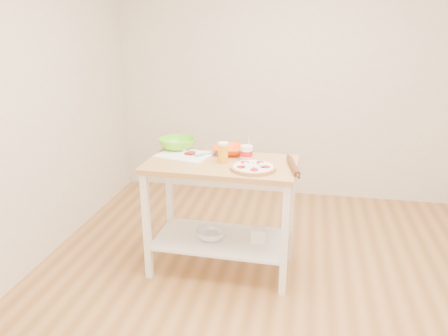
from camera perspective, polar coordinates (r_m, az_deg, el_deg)
room_shell at (r=2.59m, az=8.53°, el=6.04°), size 4.04×4.54×2.74m
prep_island at (r=3.36m, az=-0.34°, el=-3.34°), size 1.14×0.65×0.90m
pizza at (r=3.11m, az=3.84°, el=0.11°), size 0.32×0.32×0.05m
cutting_board at (r=3.44m, az=-5.13°, el=1.76°), size 0.46×0.39×0.04m
spatula at (r=3.40m, az=-2.77°, el=1.76°), size 0.13×0.11×0.01m
knife at (r=3.57m, az=-4.76°, el=2.59°), size 0.26×0.12×0.01m
orange_bowl at (r=3.46m, az=0.72°, el=2.36°), size 0.26×0.26×0.06m
green_bowl at (r=3.60m, az=-6.12°, el=3.15°), size 0.36×0.36×0.09m
beer_pint at (r=3.24m, az=-0.12°, el=2.05°), size 0.08×0.08×0.15m
yogurt_tub at (r=3.30m, az=2.95°, el=1.97°), size 0.09×0.09×0.20m
rolling_pin at (r=3.15m, az=9.01°, el=0.24°), size 0.12×0.37×0.04m
shelf_glass_bowl at (r=3.51m, az=-1.73°, el=-8.63°), size 0.25×0.25×0.07m
shelf_bin at (r=3.47m, az=4.58°, el=-8.65°), size 0.11×0.11×0.11m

